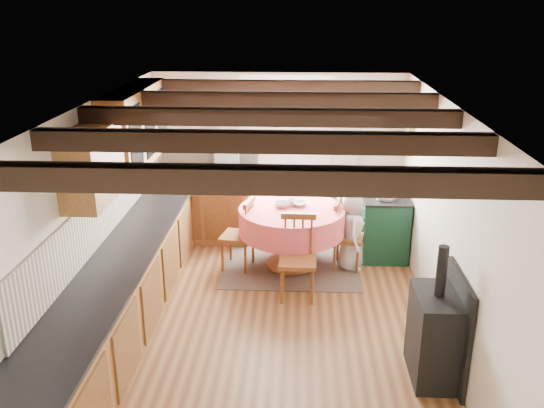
# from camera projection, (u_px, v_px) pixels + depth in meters

# --- Properties ---
(floor) EXTENTS (3.60, 5.50, 0.00)m
(floor) POSITION_uv_depth(u_px,v_px,m) (268.00, 329.00, 6.20)
(floor) COLOR olive
(floor) RESTS_ON ground
(ceiling) EXTENTS (3.60, 5.50, 0.00)m
(ceiling) POSITION_uv_depth(u_px,v_px,m) (268.00, 107.00, 5.40)
(ceiling) COLOR white
(ceiling) RESTS_ON ground
(wall_back) EXTENTS (3.60, 0.00, 2.40)m
(wall_back) POSITION_uv_depth(u_px,v_px,m) (279.00, 156.00, 8.39)
(wall_back) COLOR silver
(wall_back) RESTS_ON ground
(wall_left) EXTENTS (0.00, 5.50, 2.40)m
(wall_left) POSITION_uv_depth(u_px,v_px,m) (93.00, 223.00, 5.89)
(wall_left) COLOR silver
(wall_left) RESTS_ON ground
(wall_right) EXTENTS (0.00, 5.50, 2.40)m
(wall_right) POSITION_uv_depth(u_px,v_px,m) (448.00, 229.00, 5.72)
(wall_right) COLOR silver
(wall_right) RESTS_ON ground
(beam_a) EXTENTS (3.60, 0.16, 0.16)m
(beam_a) POSITION_uv_depth(u_px,v_px,m) (249.00, 180.00, 3.55)
(beam_a) COLOR black
(beam_a) RESTS_ON ceiling
(beam_b) EXTENTS (3.60, 0.16, 0.16)m
(beam_b) POSITION_uv_depth(u_px,v_px,m) (260.00, 142.00, 4.49)
(beam_b) COLOR black
(beam_b) RESTS_ON ceiling
(beam_c) EXTENTS (3.60, 0.16, 0.16)m
(beam_c) POSITION_uv_depth(u_px,v_px,m) (268.00, 117.00, 5.43)
(beam_c) COLOR black
(beam_c) RESTS_ON ceiling
(beam_d) EXTENTS (3.60, 0.16, 0.16)m
(beam_d) POSITION_uv_depth(u_px,v_px,m) (273.00, 100.00, 6.37)
(beam_d) COLOR black
(beam_d) RESTS_ON ceiling
(beam_e) EXTENTS (3.60, 0.16, 0.16)m
(beam_e) POSITION_uv_depth(u_px,v_px,m) (277.00, 87.00, 7.31)
(beam_e) COLOR black
(beam_e) RESTS_ON ceiling
(splash_left) EXTENTS (0.02, 4.50, 0.55)m
(splash_left) POSITION_uv_depth(u_px,v_px,m) (104.00, 212.00, 6.17)
(splash_left) COLOR beige
(splash_left) RESTS_ON wall_left
(splash_back) EXTENTS (1.40, 0.02, 0.55)m
(splash_back) POSITION_uv_depth(u_px,v_px,m) (211.00, 155.00, 8.42)
(splash_back) COLOR beige
(splash_back) RESTS_ON wall_back
(base_cabinet_left) EXTENTS (0.60, 5.30, 0.88)m
(base_cabinet_left) POSITION_uv_depth(u_px,v_px,m) (128.00, 289.00, 6.13)
(base_cabinet_left) COLOR #A06738
(base_cabinet_left) RESTS_ON floor
(base_cabinet_back) EXTENTS (1.30, 0.60, 0.88)m
(base_cabinet_back) POSITION_uv_depth(u_px,v_px,m) (206.00, 211.00, 8.41)
(base_cabinet_back) COLOR #A06738
(base_cabinet_back) RESTS_ON floor
(worktop_left) EXTENTS (0.64, 5.30, 0.04)m
(worktop_left) POSITION_uv_depth(u_px,v_px,m) (126.00, 250.00, 5.97)
(worktop_left) COLOR black
(worktop_left) RESTS_ON base_cabinet_left
(worktop_back) EXTENTS (1.30, 0.64, 0.04)m
(worktop_back) POSITION_uv_depth(u_px,v_px,m) (205.00, 181.00, 8.24)
(worktop_back) COLOR black
(worktop_back) RESTS_ON base_cabinet_back
(wall_cabinet_glass) EXTENTS (0.34, 1.80, 0.90)m
(wall_cabinet_glass) POSITION_uv_depth(u_px,v_px,m) (135.00, 126.00, 6.75)
(wall_cabinet_glass) COLOR #A06738
(wall_cabinet_glass) RESTS_ON wall_left
(wall_cabinet_solid) EXTENTS (0.34, 0.90, 0.70)m
(wall_cabinet_solid) POSITION_uv_depth(u_px,v_px,m) (92.00, 165.00, 5.36)
(wall_cabinet_solid) COLOR #A06738
(wall_cabinet_solid) RESTS_ON wall_left
(window_frame) EXTENTS (1.34, 0.03, 1.54)m
(window_frame) POSITION_uv_depth(u_px,v_px,m) (286.00, 129.00, 8.23)
(window_frame) COLOR white
(window_frame) RESTS_ON wall_back
(window_pane) EXTENTS (1.20, 0.01, 1.40)m
(window_pane) POSITION_uv_depth(u_px,v_px,m) (286.00, 129.00, 8.24)
(window_pane) COLOR white
(window_pane) RESTS_ON wall_back
(curtain_left) EXTENTS (0.35, 0.10, 2.10)m
(curtain_left) POSITION_uv_depth(u_px,v_px,m) (227.00, 164.00, 8.36)
(curtain_left) COLOR silver
(curtain_left) RESTS_ON wall_back
(curtain_right) EXTENTS (0.35, 0.10, 2.10)m
(curtain_right) POSITION_uv_depth(u_px,v_px,m) (344.00, 165.00, 8.28)
(curtain_right) COLOR silver
(curtain_right) RESTS_ON wall_back
(curtain_rod) EXTENTS (2.00, 0.03, 0.03)m
(curtain_rod) POSITION_uv_depth(u_px,v_px,m) (286.00, 88.00, 7.95)
(curtain_rod) COLOR black
(curtain_rod) RESTS_ON wall_back
(wall_picture) EXTENTS (0.04, 0.50, 0.60)m
(wall_picture) POSITION_uv_depth(u_px,v_px,m) (409.00, 130.00, 7.71)
(wall_picture) COLOR gold
(wall_picture) RESTS_ON wall_right
(wall_plate) EXTENTS (0.30, 0.02, 0.30)m
(wall_plate) POSITION_uv_depth(u_px,v_px,m) (353.00, 123.00, 8.14)
(wall_plate) COLOR silver
(wall_plate) RESTS_ON wall_back
(rug) EXTENTS (1.79, 1.39, 0.01)m
(rug) POSITION_uv_depth(u_px,v_px,m) (291.00, 266.00, 7.65)
(rug) COLOR #503F39
(rug) RESTS_ON floor
(dining_table) EXTENTS (1.37, 1.37, 0.83)m
(dining_table) POSITION_uv_depth(u_px,v_px,m) (291.00, 238.00, 7.51)
(dining_table) COLOR #E56188
(dining_table) RESTS_ON floor
(chair_near) EXTENTS (0.44, 0.46, 1.01)m
(chair_near) POSITION_uv_depth(u_px,v_px,m) (298.00, 259.00, 6.70)
(chair_near) COLOR brown
(chair_near) RESTS_ON floor
(chair_left) EXTENTS (0.51, 0.49, 0.97)m
(chair_left) POSITION_uv_depth(u_px,v_px,m) (237.00, 234.00, 7.47)
(chair_left) COLOR brown
(chair_left) RESTS_ON floor
(chair_right) EXTENTS (0.48, 0.47, 0.92)m
(chair_right) POSITION_uv_depth(u_px,v_px,m) (348.00, 235.00, 7.48)
(chair_right) COLOR brown
(chair_right) RESTS_ON floor
(aga_range) EXTENTS (0.62, 0.96, 0.88)m
(aga_range) POSITION_uv_depth(u_px,v_px,m) (383.00, 223.00, 7.95)
(aga_range) COLOR #0F3523
(aga_range) RESTS_ON floor
(cast_iron_stove) EXTENTS (0.40, 0.67, 1.33)m
(cast_iron_stove) POSITION_uv_depth(u_px,v_px,m) (437.00, 313.00, 5.22)
(cast_iron_stove) COLOR black
(cast_iron_stove) RESTS_ON floor
(child_far) EXTENTS (0.41, 0.29, 1.06)m
(child_far) POSITION_uv_depth(u_px,v_px,m) (290.00, 211.00, 8.13)
(child_far) COLOR #36444F
(child_far) RESTS_ON floor
(child_right) EXTENTS (0.34, 0.52, 1.07)m
(child_right) POSITION_uv_depth(u_px,v_px,m) (352.00, 230.00, 7.45)
(child_right) COLOR beige
(child_right) RESTS_ON floor
(bowl_a) EXTENTS (0.29, 0.29, 0.05)m
(bowl_a) POSITION_uv_depth(u_px,v_px,m) (299.00, 204.00, 7.47)
(bowl_a) COLOR silver
(bowl_a) RESTS_ON dining_table
(bowl_b) EXTENTS (0.24, 0.24, 0.06)m
(bowl_b) POSITION_uv_depth(u_px,v_px,m) (282.00, 204.00, 7.42)
(bowl_b) COLOR silver
(bowl_b) RESTS_ON dining_table
(cup) EXTENTS (0.12, 0.12, 0.09)m
(cup) POSITION_uv_depth(u_px,v_px,m) (291.00, 202.00, 7.46)
(cup) COLOR silver
(cup) RESTS_ON dining_table
(canister_tall) EXTENTS (0.13, 0.13, 0.22)m
(canister_tall) POSITION_uv_depth(u_px,v_px,m) (186.00, 173.00, 8.17)
(canister_tall) COLOR #262628
(canister_tall) RESTS_ON worktop_back
(canister_wide) EXTENTS (0.19, 0.19, 0.22)m
(canister_wide) POSITION_uv_depth(u_px,v_px,m) (211.00, 172.00, 8.23)
(canister_wide) COLOR #262628
(canister_wide) RESTS_ON worktop_back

